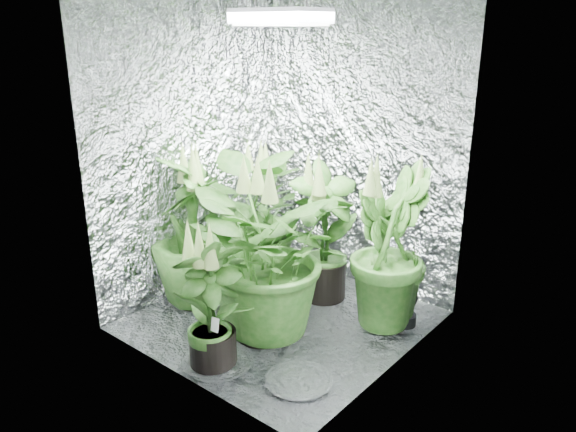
# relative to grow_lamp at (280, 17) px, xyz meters

# --- Properties ---
(ground) EXTENTS (1.60, 1.60, 0.00)m
(ground) POSITION_rel_grow_lamp_xyz_m (0.00, 0.00, -1.83)
(ground) COLOR silver
(ground) RESTS_ON ground
(walls) EXTENTS (1.62, 1.62, 2.00)m
(walls) POSITION_rel_grow_lamp_xyz_m (0.00, 0.00, -0.83)
(walls) COLOR silver
(walls) RESTS_ON ground
(grow_lamp) EXTENTS (0.50, 0.30, 0.22)m
(grow_lamp) POSITION_rel_grow_lamp_xyz_m (0.00, 0.00, 0.00)
(grow_lamp) COLOR gray
(grow_lamp) RESTS_ON ceiling
(plant_a) EXTENTS (1.01, 1.01, 1.04)m
(plant_a) POSITION_rel_grow_lamp_xyz_m (-0.51, 0.34, -1.33)
(plant_a) COLOR black
(plant_a) RESTS_ON ground
(plant_b) EXTENTS (0.66, 0.66, 1.02)m
(plant_b) POSITION_rel_grow_lamp_xyz_m (0.01, 0.43, -1.37)
(plant_b) COLOR black
(plant_b) RESTS_ON ground
(plant_c) EXTENTS (0.69, 0.69, 1.09)m
(plant_c) POSITION_rel_grow_lamp_xyz_m (0.54, 0.37, -1.32)
(plant_c) COLOR black
(plant_c) RESTS_ON ground
(plant_d) EXTENTS (0.75, 0.75, 1.10)m
(plant_d) POSITION_rel_grow_lamp_xyz_m (-0.60, -0.17, -1.32)
(plant_d) COLOR black
(plant_d) RESTS_ON ground
(plant_e) EXTENTS (1.22, 1.22, 1.14)m
(plant_e) POSITION_rel_grow_lamp_xyz_m (0.04, -0.23, -1.29)
(plant_e) COLOR black
(plant_e) RESTS_ON ground
(plant_f) EXTENTS (0.53, 0.53, 0.86)m
(plant_f) POSITION_rel_grow_lamp_xyz_m (0.06, -0.64, -1.44)
(plant_f) COLOR black
(plant_f) RESTS_ON ground
(circulation_fan) EXTENTS (0.17, 0.28, 0.34)m
(circulation_fan) POSITION_rel_grow_lamp_xyz_m (0.61, 0.46, -1.68)
(circulation_fan) COLOR black
(circulation_fan) RESTS_ON ground
(plant_label) EXTENTS (0.05, 0.03, 0.08)m
(plant_label) POSITION_rel_grow_lamp_xyz_m (0.11, -0.67, -1.53)
(plant_label) COLOR white
(plant_label) RESTS_ON plant_f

